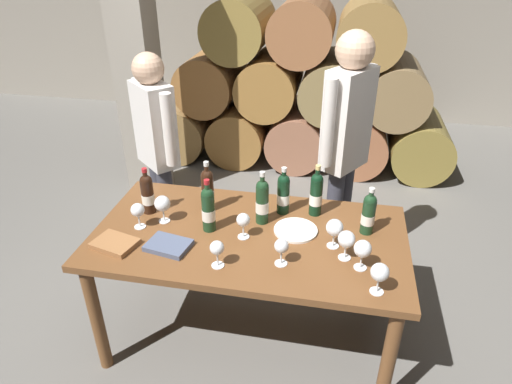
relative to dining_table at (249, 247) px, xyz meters
name	(u,v)px	position (x,y,z in m)	size (l,w,h in m)	color
ground_plane	(250,333)	(0.00, 0.00, -0.67)	(14.00, 14.00, 0.00)	#66635E
cellar_back_wall	(316,6)	(0.00, 4.20, 0.73)	(10.00, 0.24, 2.80)	gray
barrel_stack	(300,93)	(0.00, 2.60, 0.09)	(3.12, 0.90, 1.69)	olive
stone_pillar	(136,56)	(-1.30, 1.60, 0.63)	(0.32, 0.32, 2.60)	gray
dining_table	(249,247)	(0.00, 0.00, 0.00)	(1.70, 0.90, 0.76)	brown
wine_bottle_0	(369,213)	(0.63, 0.14, 0.21)	(0.07, 0.07, 0.28)	#19381E
wine_bottle_1	(262,201)	(0.05, 0.13, 0.23)	(0.07, 0.07, 0.32)	#19381E
wine_bottle_2	(316,194)	(0.34, 0.27, 0.23)	(0.07, 0.07, 0.31)	black
wine_bottle_3	(147,193)	(-0.62, 0.11, 0.22)	(0.07, 0.07, 0.28)	black
wine_bottle_4	(283,193)	(0.15, 0.26, 0.22)	(0.07, 0.07, 0.29)	black
wine_bottle_5	(208,209)	(-0.22, 0.00, 0.22)	(0.07, 0.07, 0.31)	#19381E
wine_bottle_6	(208,190)	(-0.29, 0.20, 0.23)	(0.07, 0.07, 0.31)	black
wine_glass_0	(281,247)	(0.21, -0.22, 0.19)	(0.07, 0.07, 0.15)	white
wine_glass_1	(138,211)	(-0.61, -0.05, 0.20)	(0.08, 0.08, 0.15)	white
wine_glass_2	(346,240)	(0.52, -0.12, 0.20)	(0.09, 0.09, 0.16)	white
wine_glass_3	(380,273)	(0.67, -0.34, 0.20)	(0.08, 0.08, 0.16)	white
wine_glass_4	(217,249)	(-0.09, -0.30, 0.19)	(0.07, 0.07, 0.15)	white
wine_glass_5	(243,221)	(-0.02, -0.04, 0.20)	(0.07, 0.07, 0.15)	white
wine_glass_6	(335,228)	(0.45, -0.03, 0.21)	(0.09, 0.09, 0.16)	white
wine_glass_7	(363,249)	(0.59, -0.18, 0.20)	(0.09, 0.09, 0.16)	white
wine_glass_8	(162,204)	(-0.50, 0.03, 0.21)	(0.09, 0.09, 0.16)	white
tasting_notebook	(168,245)	(-0.39, -0.20, 0.11)	(0.22, 0.16, 0.03)	#4C5670
leather_ledger	(115,243)	(-0.67, -0.24, 0.11)	(0.22, 0.16, 0.03)	#936038
serving_plate	(296,230)	(0.25, 0.07, 0.10)	(0.24, 0.24, 0.01)	white
sommelier_presenting	(346,139)	(0.48, 0.75, 0.37)	(0.32, 0.43, 1.72)	#383842
taster_seated_left	(157,143)	(-0.80, 0.72, 0.25)	(0.39, 0.36, 1.54)	#383842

